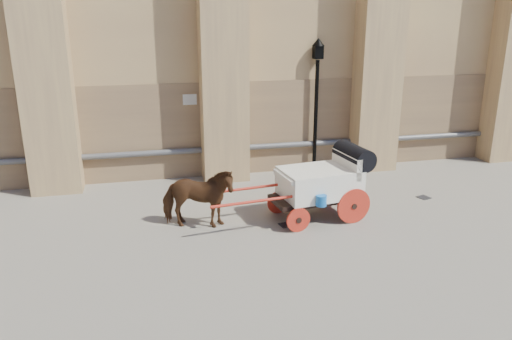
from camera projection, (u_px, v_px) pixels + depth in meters
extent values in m
plane|color=gray|center=(288.00, 219.00, 12.74)|extent=(90.00, 90.00, 0.00)
cube|color=#94744E|center=(311.00, 124.00, 16.57)|extent=(44.00, 0.35, 3.00)
cylinder|color=#59595B|center=(313.00, 143.00, 16.50)|extent=(42.00, 0.18, 0.18)
cube|color=beige|center=(190.00, 99.00, 15.24)|extent=(0.42, 0.04, 0.32)
imported|color=#56331B|center=(198.00, 198.00, 12.02)|extent=(1.96, 1.28, 1.52)
cube|color=black|center=(315.00, 198.00, 12.65)|extent=(2.32, 1.27, 0.12)
cube|color=white|center=(319.00, 182.00, 12.56)|extent=(2.05, 1.48, 0.70)
cube|color=white|center=(346.00, 164.00, 12.69)|extent=(0.31, 1.27, 0.55)
cube|color=white|center=(288.00, 176.00, 12.20)|extent=(0.49, 1.14, 0.10)
cylinder|color=black|center=(354.00, 156.00, 12.69)|extent=(0.71, 1.32, 0.56)
cylinder|color=red|center=(354.00, 206.00, 12.37)|extent=(0.91, 0.17, 0.90)
cylinder|color=red|center=(330.00, 190.00, 13.48)|extent=(0.91, 0.17, 0.90)
cylinder|color=red|center=(298.00, 220.00, 11.92)|extent=(0.61, 0.13, 0.60)
cylinder|color=red|center=(278.00, 202.00, 13.03)|extent=(0.61, 0.13, 0.60)
cylinder|color=red|center=(260.00, 201.00, 11.60)|extent=(2.40, 0.37, 0.07)
cylinder|color=red|center=(248.00, 188.00, 12.41)|extent=(2.40, 0.37, 0.07)
cylinder|color=blue|center=(321.00, 201.00, 11.89)|extent=(0.26, 0.26, 0.26)
cylinder|color=black|center=(316.00, 117.00, 16.16)|extent=(0.12, 0.12, 3.62)
cone|color=black|center=(314.00, 165.00, 16.65)|extent=(0.36, 0.36, 0.36)
cube|color=black|center=(318.00, 52.00, 15.54)|extent=(0.28, 0.28, 0.42)
cone|color=black|center=(318.00, 42.00, 15.45)|extent=(0.40, 0.40, 0.24)
cube|color=black|center=(286.00, 225.00, 12.36)|extent=(0.37, 0.37, 0.01)
cube|color=black|center=(424.00, 197.00, 14.21)|extent=(0.40, 0.40, 0.01)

